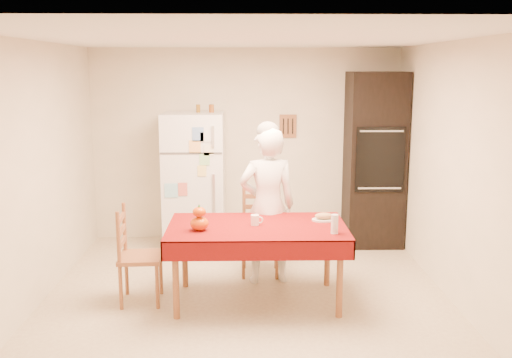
{
  "coord_description": "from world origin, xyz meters",
  "views": [
    {
      "loc": [
        -0.01,
        -5.18,
        2.23
      ],
      "look_at": [
        0.09,
        0.2,
        1.19
      ],
      "focal_mm": 40.0,
      "sensor_mm": 36.0,
      "label": 1
    }
  ],
  "objects_px": {
    "chair_far": "(260,228)",
    "pumpkin_lower": "(199,224)",
    "coffee_mug": "(255,220)",
    "chair_left": "(134,252)",
    "oven_cabinet": "(374,160)",
    "refrigerator": "(194,181)",
    "wine_glass": "(335,224)",
    "bread_plate": "(324,220)",
    "dining_table": "(257,232)",
    "seated_woman": "(267,206)"
  },
  "relations": [
    {
      "from": "seated_woman",
      "to": "wine_glass",
      "type": "xyz_separation_m",
      "value": [
        0.58,
        -0.81,
        0.02
      ]
    },
    {
      "from": "chair_left",
      "to": "bread_plate",
      "type": "relative_size",
      "value": 3.96
    },
    {
      "from": "seated_woman",
      "to": "coffee_mug",
      "type": "height_order",
      "value": "seated_woman"
    },
    {
      "from": "chair_left",
      "to": "coffee_mug",
      "type": "relative_size",
      "value": 9.5
    },
    {
      "from": "chair_left",
      "to": "oven_cabinet",
      "type": "bearing_deg",
      "value": -58.62
    },
    {
      "from": "oven_cabinet",
      "to": "bread_plate",
      "type": "bearing_deg",
      "value": -117.15
    },
    {
      "from": "refrigerator",
      "to": "wine_glass",
      "type": "bearing_deg",
      "value": -55.1
    },
    {
      "from": "chair_far",
      "to": "coffee_mug",
      "type": "bearing_deg",
      "value": -93.76
    },
    {
      "from": "oven_cabinet",
      "to": "chair_far",
      "type": "xyz_separation_m",
      "value": [
        -1.48,
        -1.03,
        -0.59
      ]
    },
    {
      "from": "pumpkin_lower",
      "to": "chair_far",
      "type": "bearing_deg",
      "value": 58.78
    },
    {
      "from": "seated_woman",
      "to": "pumpkin_lower",
      "type": "bearing_deg",
      "value": 37.63
    },
    {
      "from": "pumpkin_lower",
      "to": "coffee_mug",
      "type": "bearing_deg",
      "value": 17.83
    },
    {
      "from": "refrigerator",
      "to": "coffee_mug",
      "type": "height_order",
      "value": "refrigerator"
    },
    {
      "from": "refrigerator",
      "to": "oven_cabinet",
      "type": "distance_m",
      "value": 2.29
    },
    {
      "from": "coffee_mug",
      "to": "pumpkin_lower",
      "type": "distance_m",
      "value": 0.54
    },
    {
      "from": "coffee_mug",
      "to": "dining_table",
      "type": "bearing_deg",
      "value": -34.34
    },
    {
      "from": "chair_far",
      "to": "seated_woman",
      "type": "bearing_deg",
      "value": -75.37
    },
    {
      "from": "refrigerator",
      "to": "seated_woman",
      "type": "height_order",
      "value": "refrigerator"
    },
    {
      "from": "oven_cabinet",
      "to": "chair_left",
      "type": "xyz_separation_m",
      "value": [
        -2.72,
        -1.85,
        -0.59
      ]
    },
    {
      "from": "seated_woman",
      "to": "refrigerator",
      "type": "bearing_deg",
      "value": -63.98
    },
    {
      "from": "chair_far",
      "to": "chair_left",
      "type": "height_order",
      "value": "same"
    },
    {
      "from": "bread_plate",
      "to": "dining_table",
      "type": "bearing_deg",
      "value": -166.58
    },
    {
      "from": "bread_plate",
      "to": "pumpkin_lower",
      "type": "bearing_deg",
      "value": -165.49
    },
    {
      "from": "dining_table",
      "to": "bread_plate",
      "type": "height_order",
      "value": "bread_plate"
    },
    {
      "from": "refrigerator",
      "to": "seated_woman",
      "type": "distance_m",
      "value": 1.54
    },
    {
      "from": "dining_table",
      "to": "seated_woman",
      "type": "xyz_separation_m",
      "value": [
        0.12,
        0.53,
        0.13
      ]
    },
    {
      "from": "dining_table",
      "to": "coffee_mug",
      "type": "height_order",
      "value": "coffee_mug"
    },
    {
      "from": "chair_far",
      "to": "pumpkin_lower",
      "type": "distance_m",
      "value": 1.18
    },
    {
      "from": "seated_woman",
      "to": "bread_plate",
      "type": "bearing_deg",
      "value": 137.27
    },
    {
      "from": "oven_cabinet",
      "to": "chair_left",
      "type": "relative_size",
      "value": 2.32
    },
    {
      "from": "chair_left",
      "to": "seated_woman",
      "type": "xyz_separation_m",
      "value": [
        1.31,
        0.53,
        0.32
      ]
    },
    {
      "from": "refrigerator",
      "to": "seated_woman",
      "type": "relative_size",
      "value": 1.03
    },
    {
      "from": "dining_table",
      "to": "wine_glass",
      "type": "relative_size",
      "value": 9.66
    },
    {
      "from": "pumpkin_lower",
      "to": "oven_cabinet",
      "type": "bearing_deg",
      "value": 44.06
    },
    {
      "from": "chair_far",
      "to": "pumpkin_lower",
      "type": "bearing_deg",
      "value": -119.89
    },
    {
      "from": "refrigerator",
      "to": "chair_left",
      "type": "height_order",
      "value": "refrigerator"
    },
    {
      "from": "wine_glass",
      "to": "bread_plate",
      "type": "relative_size",
      "value": 0.73
    },
    {
      "from": "pumpkin_lower",
      "to": "wine_glass",
      "type": "xyz_separation_m",
      "value": [
        1.23,
        -0.13,
        0.02
      ]
    },
    {
      "from": "coffee_mug",
      "to": "oven_cabinet",
      "type": "bearing_deg",
      "value": 49.79
    },
    {
      "from": "wine_glass",
      "to": "chair_far",
      "type": "bearing_deg",
      "value": 120.53
    },
    {
      "from": "coffee_mug",
      "to": "chair_left",
      "type": "bearing_deg",
      "value": -179.36
    },
    {
      "from": "dining_table",
      "to": "chair_far",
      "type": "distance_m",
      "value": 0.84
    },
    {
      "from": "refrigerator",
      "to": "dining_table",
      "type": "relative_size",
      "value": 1.0
    },
    {
      "from": "dining_table",
      "to": "bread_plate",
      "type": "distance_m",
      "value": 0.69
    },
    {
      "from": "coffee_mug",
      "to": "wine_glass",
      "type": "distance_m",
      "value": 0.78
    },
    {
      "from": "chair_left",
      "to": "coffee_mug",
      "type": "height_order",
      "value": "chair_left"
    },
    {
      "from": "refrigerator",
      "to": "dining_table",
      "type": "xyz_separation_m",
      "value": [
        0.75,
        -1.8,
        -0.16
      ]
    },
    {
      "from": "chair_far",
      "to": "chair_left",
      "type": "bearing_deg",
      "value": -145.24
    },
    {
      "from": "chair_far",
      "to": "pumpkin_lower",
      "type": "height_order",
      "value": "chair_far"
    },
    {
      "from": "chair_left",
      "to": "bread_plate",
      "type": "xyz_separation_m",
      "value": [
        1.85,
        0.16,
        0.26
      ]
    }
  ]
}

